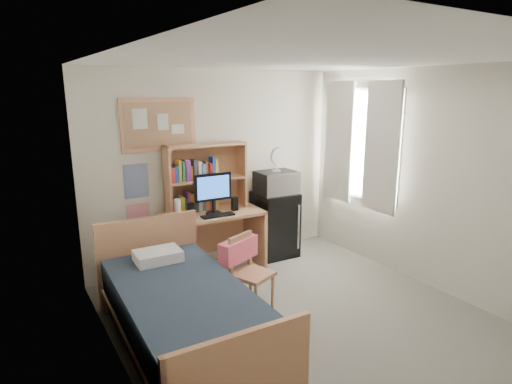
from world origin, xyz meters
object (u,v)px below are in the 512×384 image
desk (212,242)px  speaker_left (191,210)px  monitor (213,194)px  desk_chair (253,274)px  speaker_right (235,204)px  mini_fridge (275,224)px  bulletin_board (159,124)px  microwave (276,182)px  desk_fan (276,161)px  bed (185,319)px

desk → speaker_left: speaker_left is taller
desk → monitor: monitor is taller
desk_chair → speaker_right: bearing=49.3°
desk_chair → mini_fridge: (1.09, 1.19, 0.05)m
desk_chair → speaker_right: size_ratio=4.70×
speaker_left → bulletin_board: bearing=123.8°
desk_chair → speaker_right: (0.37, 1.06, 0.48)m
bulletin_board → microwave: 1.78m
bulletin_board → speaker_right: (0.82, -0.40, -1.03)m
desk_chair → monitor: monitor is taller
monitor → speaker_right: 0.35m
desk_chair → desk_fan: 1.87m
mini_fridge → microwave: (-0.00, -0.02, 0.61)m
mini_fridge → desk: bearing=-174.4°
bed → desk_fan: desk_fan is taller
bulletin_board → bed: bearing=-104.5°
desk_chair → bed: (-0.91, -0.30, -0.12)m
desk → speaker_left: size_ratio=7.29×
mini_fridge → bed: size_ratio=0.42×
mini_fridge → microwave: size_ratio=1.72×
desk_fan → speaker_right: bearing=-168.9°
bulletin_board → bed: (-0.46, -1.76, -1.62)m
desk → desk_chair: desk_chair is taller
desk_chair → desk_fan: (1.09, 1.17, 0.97)m
speaker_left → bed: bearing=-113.2°
monitor → bulletin_board: bearing=146.4°
monitor → microwave: (1.02, 0.09, 0.01)m
bulletin_board → mini_fridge: 2.14m
mini_fridge → monitor: 1.19m
desk → speaker_left: 0.58m
monitor → desk_fan: desk_fan is taller
microwave → mini_fridge: bearing=90.0°
bulletin_board → speaker_right: bearing=-26.0°
desk_chair → microwave: bearing=25.6°
bulletin_board → mini_fridge: size_ratio=1.02×
bulletin_board → monitor: 1.07m
desk_chair → desk_fan: desk_fan is taller
bed → monitor: monitor is taller
bed → speaker_left: bearing=65.9°
bulletin_board → speaker_right: size_ratio=5.33×
speaker_left → speaker_right: 0.60m
bulletin_board → desk_fan: bulletin_board is taller
speaker_right → microwave: 0.75m
bulletin_board → speaker_left: (0.22, -0.37, -1.03)m
desk_chair → monitor: bearing=64.8°
desk → bulletin_board: bearing=151.0°
speaker_right → desk_fan: desk_fan is taller
microwave → bed: bearing=-141.0°
mini_fridge → desk_fan: bearing=-90.0°
speaker_left → speaker_right: size_ratio=1.00×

